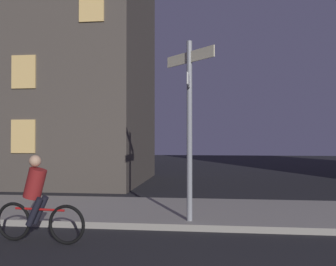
# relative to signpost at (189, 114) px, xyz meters

# --- Properties ---
(sidewalk_kerb) EXTENTS (40.00, 3.34, 0.14)m
(sidewalk_kerb) POSITION_rel_signpost_xyz_m (1.29, 1.29, -2.38)
(sidewalk_kerb) COLOR gray
(sidewalk_kerb) RESTS_ON ground_plane
(signpost) EXTENTS (1.08, 1.32, 3.90)m
(signpost) POSITION_rel_signpost_xyz_m (0.00, 0.00, 0.00)
(signpost) COLOR gray
(signpost) RESTS_ON sidewalk_kerb
(cyclist) EXTENTS (1.81, 0.37, 1.61)m
(cyclist) POSITION_rel_signpost_xyz_m (-2.73, -1.48, -1.70)
(cyclist) COLOR black
(cyclist) RESTS_ON ground_plane
(building_left_block) EXTENTS (12.53, 6.62, 12.27)m
(building_left_block) POSITION_rel_signpost_xyz_m (-8.71, 7.75, 3.69)
(building_left_block) COLOR #4C443D
(building_left_block) RESTS_ON ground_plane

